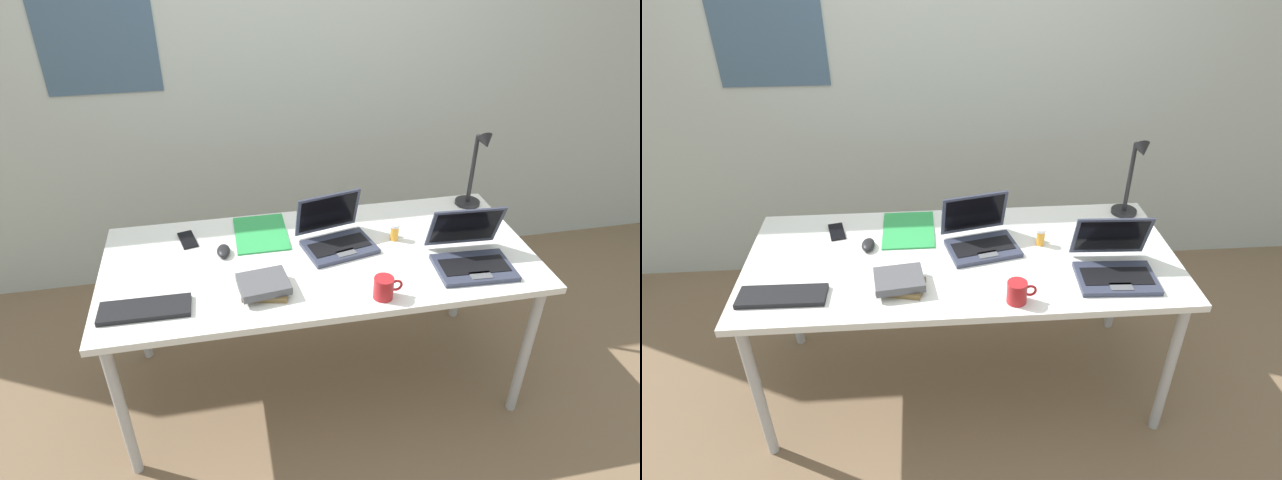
% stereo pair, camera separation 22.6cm
% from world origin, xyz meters
% --- Properties ---
extents(ground_plane, '(12.00, 12.00, 0.00)m').
position_xyz_m(ground_plane, '(0.00, 0.00, 0.00)').
color(ground_plane, '#7A6047').
extents(wall_back, '(6.00, 0.13, 2.60)m').
position_xyz_m(wall_back, '(-0.00, 1.10, 1.30)').
color(wall_back, '#B2BCB7').
rests_on(wall_back, ground_plane).
extents(desk, '(1.80, 0.80, 0.74)m').
position_xyz_m(desk, '(0.00, 0.00, 0.68)').
color(desk, white).
rests_on(desk, ground_plane).
extents(desk_lamp, '(0.12, 0.18, 0.40)m').
position_xyz_m(desk_lamp, '(0.80, 0.28, 0.94)').
color(desk_lamp, black).
rests_on(desk_lamp, desk).
extents(laptop_back_left, '(0.34, 0.31, 0.22)m').
position_xyz_m(laptop_back_left, '(0.08, 0.07, 0.78)').
color(laptop_back_left, '#33384C').
rests_on(laptop_back_left, desk).
extents(laptop_back_right, '(0.32, 0.30, 0.22)m').
position_xyz_m(laptop_back_right, '(0.60, -0.17, 0.78)').
color(laptop_back_right, '#33384C').
rests_on(laptop_back_right, desk).
extents(external_keyboard, '(0.33, 0.13, 0.02)m').
position_xyz_m(external_keyboard, '(-0.70, -0.23, 0.75)').
color(external_keyboard, black).
rests_on(external_keyboard, desk).
extents(computer_mouse, '(0.06, 0.10, 0.03)m').
position_xyz_m(computer_mouse, '(-0.40, 0.09, 0.76)').
color(computer_mouse, black).
rests_on(computer_mouse, desk).
extents(cell_phone, '(0.09, 0.15, 0.01)m').
position_xyz_m(cell_phone, '(-0.55, 0.23, 0.74)').
color(cell_phone, black).
rests_on(cell_phone, desk).
extents(pill_bottle, '(0.04, 0.04, 0.08)m').
position_xyz_m(pill_bottle, '(0.35, 0.06, 0.78)').
color(pill_bottle, gold).
rests_on(pill_bottle, desk).
extents(book_stack, '(0.21, 0.18, 0.05)m').
position_xyz_m(book_stack, '(-0.26, -0.20, 0.77)').
color(book_stack, brown).
rests_on(book_stack, desk).
extents(paper_folder_center, '(0.23, 0.31, 0.01)m').
position_xyz_m(paper_folder_center, '(-0.23, 0.22, 0.74)').
color(paper_folder_center, green).
rests_on(paper_folder_center, desk).
extents(coffee_mug, '(0.11, 0.08, 0.09)m').
position_xyz_m(coffee_mug, '(0.18, -0.32, 0.78)').
color(coffee_mug, '#B21E23').
rests_on(coffee_mug, desk).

